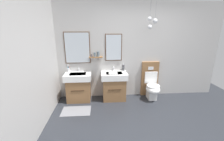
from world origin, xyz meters
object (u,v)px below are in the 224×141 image
toilet (151,85)px  soap_dispenser (123,68)px  vanity_sink_right (114,85)px  folded_hand_towel (113,74)px  vanity_sink_left (79,86)px  toothbrush_cup (69,70)px

toilet → soap_dispenser: 0.91m
vanity_sink_right → soap_dispenser: bearing=32.6°
toilet → folded_hand_towel: 1.16m
vanity_sink_right → soap_dispenser: size_ratio=3.81×
vanity_sink_left → toothbrush_cup: (-0.26, 0.17, 0.42)m
soap_dispenser → toothbrush_cup: bearing=-179.6°
toilet → toothbrush_cup: bearing=175.9°
soap_dispenser → folded_hand_towel: bearing=-134.5°
vanity_sink_left → folded_hand_towel: folded_hand_towel is taller
toilet → soap_dispenser: toilet is taller
vanity_sink_left → toothbrush_cup: toothbrush_cup is taller
toilet → folded_hand_towel: bearing=-172.1°
vanity_sink_right → folded_hand_towel: 0.41m
toothbrush_cup → vanity_sink_left: bearing=-32.1°
toilet → toothbrush_cup: 2.31m
vanity_sink_right → folded_hand_towel: (-0.04, -0.14, 0.38)m
vanity_sink_right → toothbrush_cup: 1.30m
vanity_sink_left → soap_dispenser: bearing=8.1°
vanity_sink_right → soap_dispenser: 0.55m
vanity_sink_left → soap_dispenser: (1.23, 0.18, 0.45)m
vanity_sink_right → toilet: size_ratio=0.76×
soap_dispenser → vanity_sink_right: bearing=-147.4°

